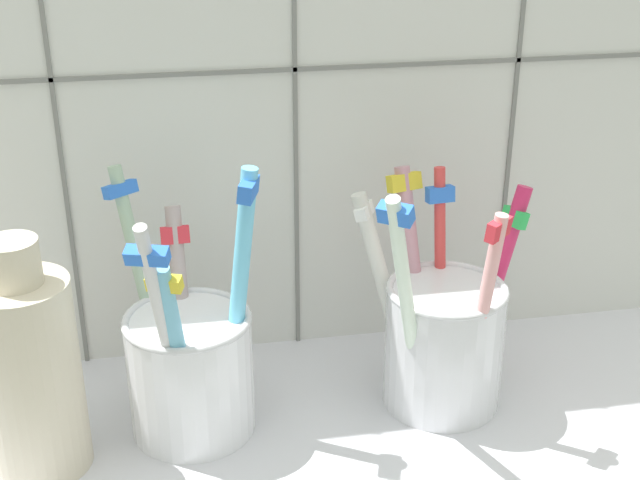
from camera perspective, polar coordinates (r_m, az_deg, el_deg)
counter_slab at (r=60.09cm, az=0.24°, el=-12.68°), size 64.00×22.00×2.00cm
tile_wall_back at (r=61.51cm, az=-1.80°, el=10.56°), size 64.00×2.20×45.00cm
toothbrush_cup_left at (r=57.21cm, az=-8.48°, el=-7.97°), size 9.56×12.05×18.31cm
toothbrush_cup_right at (r=59.72cm, az=7.99°, el=-6.14°), size 12.86×11.91×17.70cm
ceramic_vase at (r=55.15cm, az=-18.39°, el=-8.15°), size 5.98×5.98×15.28cm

